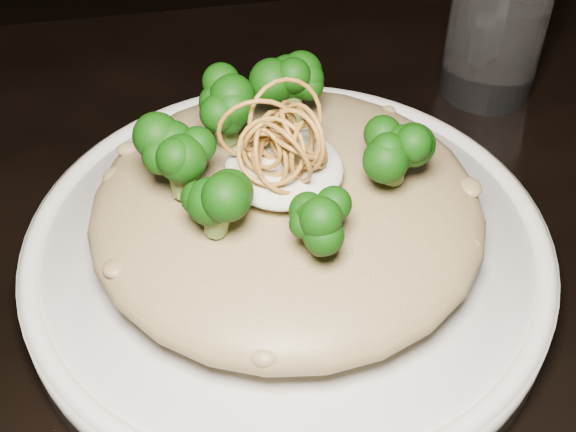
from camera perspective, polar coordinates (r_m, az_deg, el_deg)
name	(u,v)px	position (r m, az deg, el deg)	size (l,w,h in m)	color
table	(427,409)	(0.56, 9.84, -13.40)	(1.10, 0.80, 0.75)	black
plate	(288,260)	(0.50, 0.00, -3.12)	(0.32, 0.32, 0.03)	white
risotto	(287,210)	(0.47, -0.07, 0.46)	(0.23, 0.23, 0.05)	brown
broccoli	(285,144)	(0.43, -0.22, 5.12)	(0.15, 0.15, 0.06)	black
cheese	(284,168)	(0.44, -0.27, 3.40)	(0.07, 0.07, 0.02)	white
shallots	(281,130)	(0.42, -0.49, 6.14)	(0.06, 0.06, 0.04)	brown
drinking_glass	(499,18)	(0.65, 14.75, 13.43)	(0.07, 0.07, 0.13)	white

